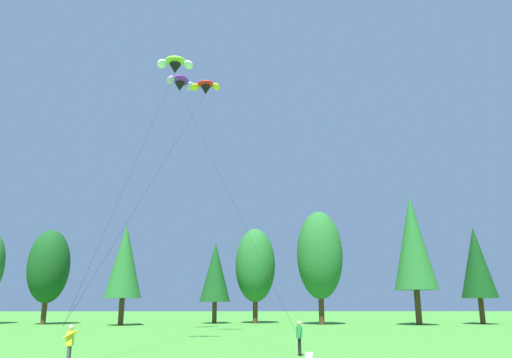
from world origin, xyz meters
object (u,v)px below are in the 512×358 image
Objects in this scene: kite_flyer_near at (70,342)px; parafoil_kite_mid_purple at (180,83)px; parafoil_kite_far_red_yellow at (206,87)px; picnic_cooler at (309,356)px; parafoil_kite_high_lime_white at (175,65)px; kite_flyer_mid at (299,335)px.

kite_flyer_near is 0.08× the size of parafoil_kite_mid_purple.
picnic_cooler is (6.62, -14.93, -20.55)m from parafoil_kite_far_red_yellow.
kite_flyer_mid is at bearing -32.56° from parafoil_kite_high_lime_white.
kite_flyer_near is 10.71m from picnic_cooler.
parafoil_kite_high_lime_white is at bearing -99.57° from parafoil_kite_far_red_yellow.
kite_flyer_mid is 24.54m from parafoil_kite_far_red_yellow.
parafoil_kite_mid_purple is at bearing 86.84° from kite_flyer_near.
parafoil_kite_mid_purple is at bearing 128.43° from parafoil_kite_far_red_yellow.
parafoil_kite_high_lime_white is 21.18m from picnic_cooler.
parafoil_kite_high_lime_white is at bearing 147.44° from kite_flyer_mid.
picnic_cooler is at bearing -81.86° from kite_flyer_mid.
parafoil_kite_high_lime_white is (-7.74, 4.94, 17.60)m from kite_flyer_mid.
parafoil_kite_high_lime_white reaches higher than kite_flyer_mid.
parafoil_kite_high_lime_white is 33.92× the size of picnic_cooler.
parafoil_kite_mid_purple is (-1.35, 11.62, 4.10)m from parafoil_kite_high_lime_white.
parafoil_kite_mid_purple is at bearing 118.78° from kite_flyer_mid.
parafoil_kite_mid_purple is 30.53m from picnic_cooler.
kite_flyer_mid is at bearing -64.12° from parafoil_kite_far_red_yellow.
kite_flyer_near reaches higher than picnic_cooler.
kite_flyer_mid is at bearing 20.68° from kite_flyer_near.
parafoil_kite_far_red_yellow is at bearing -51.57° from parafoil_kite_mid_purple.
picnic_cooler is (9.35, -18.37, -22.52)m from parafoil_kite_mid_purple.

